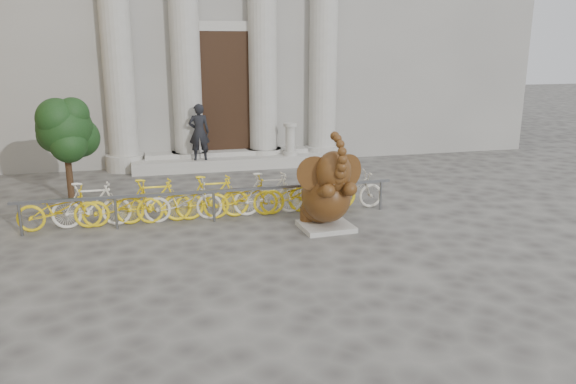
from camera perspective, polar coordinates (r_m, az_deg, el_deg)
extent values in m
plane|color=#474442|center=(9.21, 2.52, -9.67)|extent=(80.00, 80.00, 0.00)
cube|color=black|center=(18.18, -6.40, 9.94)|extent=(2.40, 0.16, 4.00)
cylinder|color=#A8A59E|center=(17.85, -17.09, 14.78)|extent=(0.90, 0.90, 8.00)
cylinder|color=#A8A59E|center=(17.88, -10.46, 15.17)|extent=(0.90, 0.90, 8.00)
cylinder|color=#A8A59E|center=(18.20, -2.62, 15.38)|extent=(0.90, 0.90, 8.00)
cylinder|color=#A8A59E|center=(18.70, 3.62, 15.35)|extent=(0.90, 0.90, 8.00)
cube|color=#A8A59E|center=(17.97, -5.98, 3.06)|extent=(6.00, 1.20, 0.36)
cube|color=#A8A59E|center=(12.00, 3.86, -3.50)|extent=(1.13, 1.03, 0.11)
ellipsoid|color=black|center=(12.09, 3.48, -1.49)|extent=(0.95, 0.91, 0.68)
ellipsoid|color=black|center=(11.82, 3.88, -0.38)|extent=(1.11, 1.35, 1.11)
cylinder|color=black|center=(12.17, 1.97, -2.26)|extent=(0.34, 0.34, 0.28)
cylinder|color=black|center=(12.37, 4.48, -2.01)|extent=(0.34, 0.34, 0.28)
cylinder|color=black|center=(11.30, 3.59, 0.02)|extent=(0.30, 0.65, 0.42)
cylinder|color=black|center=(11.48, 5.77, 0.21)|extent=(0.30, 0.65, 0.42)
ellipsoid|color=black|center=(11.33, 4.65, 2.04)|extent=(0.77, 0.73, 0.85)
cylinder|color=black|center=(11.33, 2.70, 1.85)|extent=(0.72, 0.23, 0.72)
cylinder|color=black|center=(11.60, 6.06, 2.09)|extent=(0.69, 0.32, 0.72)
cone|color=beige|center=(11.13, 4.44, 0.91)|extent=(0.15, 0.25, 0.11)
cone|color=beige|center=(11.23, 5.65, 1.01)|extent=(0.12, 0.25, 0.11)
cube|color=slate|center=(12.36, -7.59, 0.08)|extent=(8.29, 0.06, 0.06)
cylinder|color=slate|center=(12.67, -25.55, -2.55)|extent=(0.06, 0.06, 0.70)
cylinder|color=slate|center=(12.42, -17.08, -2.07)|extent=(0.06, 0.06, 0.70)
cylinder|color=slate|center=(12.46, -7.54, -1.48)|extent=(0.06, 0.06, 0.70)
cylinder|color=slate|center=(12.84, 1.68, -0.86)|extent=(0.06, 0.06, 0.70)
cylinder|color=slate|center=(13.45, 9.39, -0.33)|extent=(0.06, 0.06, 0.70)
imported|color=yellow|center=(12.74, -22.24, -1.41)|extent=(1.70, 0.50, 1.00)
imported|color=silver|center=(12.66, -19.36, -1.24)|extent=(1.66, 0.47, 1.00)
imported|color=yellow|center=(12.61, -16.45, -1.06)|extent=(1.70, 0.50, 1.00)
imported|color=yellow|center=(12.59, -13.53, -0.88)|extent=(1.66, 0.47, 1.00)
imported|color=silver|center=(12.61, -10.60, -0.70)|extent=(1.70, 0.50, 1.00)
imported|color=yellow|center=(12.65, -7.69, -0.51)|extent=(1.66, 0.47, 1.00)
imported|color=yellow|center=(12.74, -4.81, -0.33)|extent=(1.70, 0.50, 1.00)
imported|color=silver|center=(12.85, -1.98, -0.15)|extent=(1.66, 0.47, 1.00)
imported|color=yellow|center=(12.99, 0.80, 0.03)|extent=(1.70, 0.50, 1.00)
imported|color=yellow|center=(13.17, 3.51, 0.20)|extent=(1.66, 0.47, 1.00)
imported|color=silver|center=(13.37, 6.15, 0.37)|extent=(1.70, 0.50, 1.00)
cylinder|color=#332114|center=(14.79, -21.36, 1.98)|extent=(0.16, 0.16, 1.58)
sphere|color=black|center=(14.61, -21.74, 6.02)|extent=(1.32, 1.32, 1.32)
sphere|color=black|center=(14.78, -20.38, 5.20)|extent=(0.97, 0.97, 0.97)
sphere|color=black|center=(14.88, -22.58, 5.40)|extent=(0.88, 0.88, 0.88)
sphere|color=black|center=(14.39, -21.39, 4.51)|extent=(0.88, 0.88, 0.88)
sphere|color=black|center=(14.42, -22.45, 6.91)|extent=(0.97, 0.97, 0.97)
sphere|color=black|center=(14.45, -21.05, 7.41)|extent=(0.79, 0.79, 0.79)
imported|color=black|center=(17.34, -9.02, 6.03)|extent=(0.65, 0.45, 1.72)
cylinder|color=#A8A59E|center=(18.00, 0.21, 3.95)|extent=(0.42, 0.42, 0.13)
cylinder|color=#A8A59E|center=(17.92, 0.21, 5.25)|extent=(0.30, 0.30, 0.95)
cylinder|color=#A8A59E|center=(17.84, 0.22, 6.86)|extent=(0.42, 0.42, 0.11)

